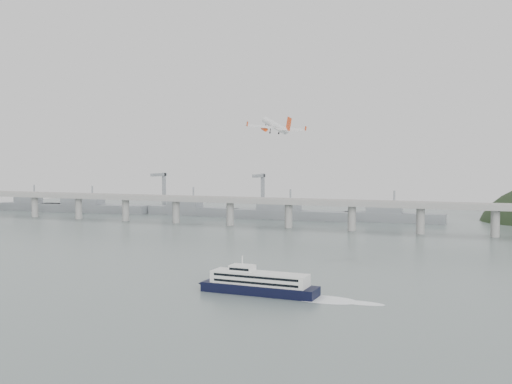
% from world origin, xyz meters
% --- Properties ---
extents(ground, '(900.00, 900.00, 0.00)m').
position_xyz_m(ground, '(0.00, 0.00, 0.00)').
color(ground, slate).
rests_on(ground, ground).
extents(bridge, '(800.00, 22.00, 23.90)m').
position_xyz_m(bridge, '(-1.15, 200.00, 17.65)').
color(bridge, gray).
rests_on(bridge, ground).
extents(distant_fleet, '(453.00, 60.90, 40.00)m').
position_xyz_m(distant_fleet, '(-155.36, 265.08, 6.22)').
color(distant_fleet, gray).
rests_on(distant_fleet, ground).
extents(ferry, '(77.81, 14.28, 14.68)m').
position_xyz_m(ferry, '(32.28, -22.65, 3.98)').
color(ferry, black).
rests_on(ferry, ground).
extents(airliner, '(33.51, 34.79, 14.71)m').
position_xyz_m(airliner, '(-5.44, 100.77, 73.72)').
color(airliner, white).
rests_on(airliner, ground).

